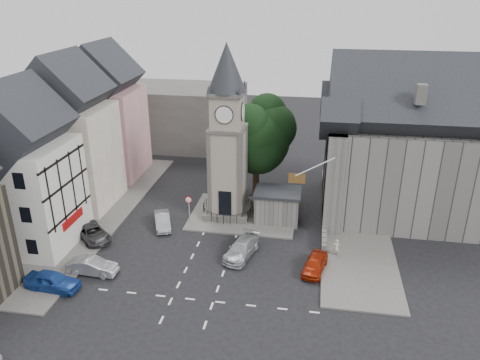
% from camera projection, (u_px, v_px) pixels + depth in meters
% --- Properties ---
extents(ground, '(120.00, 120.00, 0.00)m').
position_uv_depth(ground, '(210.00, 258.00, 38.32)').
color(ground, black).
rests_on(ground, ground).
extents(pavement_west, '(6.00, 30.00, 0.14)m').
position_uv_depth(pavement_west, '(99.00, 213.00, 45.64)').
color(pavement_west, '#595651').
rests_on(pavement_west, ground).
extents(pavement_east, '(6.00, 26.00, 0.14)m').
position_uv_depth(pavement_east, '(354.00, 223.00, 43.72)').
color(pavement_east, '#595651').
rests_on(pavement_east, ground).
extents(central_island, '(10.00, 8.00, 0.16)m').
position_uv_depth(central_island, '(243.00, 214.00, 45.32)').
color(central_island, '#595651').
rests_on(central_island, ground).
extents(road_markings, '(20.00, 8.00, 0.01)m').
position_uv_depth(road_markings, '(193.00, 299.00, 33.32)').
color(road_markings, silver).
rests_on(road_markings, ground).
extents(clock_tower, '(4.86, 4.86, 16.25)m').
position_uv_depth(clock_tower, '(227.00, 134.00, 42.40)').
color(clock_tower, '#4C4944').
rests_on(clock_tower, ground).
extents(stone_shelter, '(4.30, 3.30, 3.08)m').
position_uv_depth(stone_shelter, '(277.00, 206.00, 43.79)').
color(stone_shelter, '#5B5854').
rests_on(stone_shelter, ground).
extents(town_tree, '(7.20, 7.20, 10.80)m').
position_uv_depth(town_tree, '(256.00, 132.00, 47.09)').
color(town_tree, black).
rests_on(town_tree, ground).
extents(warning_sign_post, '(0.70, 0.19, 2.85)m').
position_uv_depth(warning_sign_post, '(189.00, 204.00, 42.95)').
color(warning_sign_post, black).
rests_on(warning_sign_post, ground).
extents(terrace_pink, '(8.10, 7.60, 12.80)m').
position_uv_depth(terrace_pink, '(106.00, 120.00, 52.64)').
color(terrace_pink, '#C7898B').
rests_on(terrace_pink, ground).
extents(terrace_cream, '(8.10, 7.60, 12.80)m').
position_uv_depth(terrace_cream, '(71.00, 142.00, 45.37)').
color(terrace_cream, beige).
rests_on(terrace_cream, ground).
extents(terrace_tudor, '(8.10, 7.60, 12.00)m').
position_uv_depth(terrace_tudor, '(24.00, 176.00, 38.27)').
color(terrace_tudor, silver).
rests_on(terrace_tudor, ground).
extents(backdrop_west, '(20.00, 10.00, 8.00)m').
position_uv_depth(backdrop_west, '(170.00, 116.00, 64.01)').
color(backdrop_west, '#4C4944').
rests_on(backdrop_west, ground).
extents(east_building, '(14.40, 11.40, 12.60)m').
position_uv_depth(east_building, '(398.00, 152.00, 43.48)').
color(east_building, '#5B5854').
rests_on(east_building, ground).
extents(east_boundary_wall, '(0.40, 16.00, 0.90)m').
position_uv_depth(east_boundary_wall, '(324.00, 208.00, 45.82)').
color(east_boundary_wall, '#5B5854').
rests_on(east_boundary_wall, ground).
extents(flagpole, '(3.68, 0.10, 2.74)m').
position_uv_depth(flagpole, '(315.00, 167.00, 37.99)').
color(flagpole, white).
rests_on(flagpole, ground).
extents(car_west_blue, '(4.23, 1.95, 1.41)m').
position_uv_depth(car_west_blue, '(52.00, 281.00, 34.19)').
color(car_west_blue, navy).
rests_on(car_west_blue, ground).
extents(car_west_silver, '(3.91, 1.42, 1.28)m').
position_uv_depth(car_west_silver, '(92.00, 266.00, 36.05)').
color(car_west_silver, gray).
rests_on(car_west_silver, ground).
extents(car_west_grey, '(4.67, 4.55, 1.24)m').
position_uv_depth(car_west_grey, '(92.00, 233.00, 40.90)').
color(car_west_grey, '#323134').
rests_on(car_west_grey, ground).
extents(car_island_silver, '(2.67, 4.01, 1.25)m').
position_uv_depth(car_island_silver, '(162.00, 221.00, 43.00)').
color(car_island_silver, '#9B9FA3').
rests_on(car_island_silver, ground).
extents(car_island_east, '(2.92, 4.86, 1.32)m').
position_uv_depth(car_island_east, '(242.00, 249.00, 38.40)').
color(car_island_east, '#ADB1B5').
rests_on(car_island_east, ground).
extents(car_east_red, '(2.27, 3.93, 1.26)m').
position_uv_depth(car_east_red, '(315.00, 264.00, 36.37)').
color(car_east_red, '#9D2108').
rests_on(car_east_red, ground).
extents(pedestrian, '(0.66, 0.52, 1.59)m').
position_uv_depth(pedestrian, '(336.00, 248.00, 38.27)').
color(pedestrian, '#BDB19C').
rests_on(pedestrian, ground).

